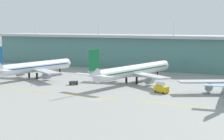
{
  "coord_description": "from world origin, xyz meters",
  "views": [
    {
      "loc": [
        71.65,
        -127.25,
        29.3
      ],
      "look_at": [
        -11.22,
        37.88,
        7.0
      ],
      "focal_mm": 58.88,
      "sensor_mm": 36.0,
      "label": 1
    }
  ],
  "objects_px": {
    "airliner_middle": "(133,71)",
    "pushback_tug": "(74,83)",
    "fuel_truck": "(161,88)",
    "safety_cone_right_wingtip": "(32,85)",
    "safety_cone_nose_front": "(9,82)",
    "airliner_near": "(35,67)"
  },
  "relations": [
    {
      "from": "airliner_middle",
      "to": "safety_cone_right_wingtip",
      "type": "relative_size",
      "value": 100.62
    },
    {
      "from": "safety_cone_nose_front",
      "to": "pushback_tug",
      "type": "bearing_deg",
      "value": 14.28
    },
    {
      "from": "airliner_near",
      "to": "pushback_tug",
      "type": "distance_m",
      "value": 32.83
    },
    {
      "from": "fuel_truck",
      "to": "airliner_middle",
      "type": "bearing_deg",
      "value": 138.14
    },
    {
      "from": "airliner_near",
      "to": "fuel_truck",
      "type": "bearing_deg",
      "value": -7.69
    },
    {
      "from": "airliner_middle",
      "to": "safety_cone_nose_front",
      "type": "bearing_deg",
      "value": -155.65
    },
    {
      "from": "airliner_near",
      "to": "safety_cone_right_wingtip",
      "type": "distance_m",
      "value": 25.94
    },
    {
      "from": "airliner_near",
      "to": "safety_cone_nose_front",
      "type": "xyz_separation_m",
      "value": [
        -2.87,
        -17.53,
        -6.09
      ]
    },
    {
      "from": "fuel_truck",
      "to": "safety_cone_nose_front",
      "type": "bearing_deg",
      "value": -175.0
    },
    {
      "from": "airliner_near",
      "to": "pushback_tug",
      "type": "xyz_separation_m",
      "value": [
        31.15,
        -8.87,
        -5.34
      ]
    },
    {
      "from": "safety_cone_nose_front",
      "to": "fuel_truck",
      "type": "bearing_deg",
      "value": 5.0
    },
    {
      "from": "airliner_near",
      "to": "safety_cone_nose_front",
      "type": "relative_size",
      "value": 84.5
    },
    {
      "from": "airliner_near",
      "to": "safety_cone_nose_front",
      "type": "distance_m",
      "value": 18.78
    },
    {
      "from": "fuel_truck",
      "to": "safety_cone_right_wingtip",
      "type": "xyz_separation_m",
      "value": [
        -63.22,
        -10.22,
        -1.91
      ]
    },
    {
      "from": "airliner_middle",
      "to": "pushback_tug",
      "type": "height_order",
      "value": "airliner_middle"
    },
    {
      "from": "airliner_near",
      "to": "airliner_middle",
      "type": "height_order",
      "value": "same"
    },
    {
      "from": "pushback_tug",
      "to": "fuel_truck",
      "type": "relative_size",
      "value": 0.65
    },
    {
      "from": "pushback_tug",
      "to": "safety_cone_right_wingtip",
      "type": "bearing_deg",
      "value": -144.75
    },
    {
      "from": "airliner_middle",
      "to": "safety_cone_right_wingtip",
      "type": "height_order",
      "value": "airliner_middle"
    },
    {
      "from": "airliner_middle",
      "to": "fuel_truck",
      "type": "relative_size",
      "value": 9.29
    },
    {
      "from": "safety_cone_nose_front",
      "to": "safety_cone_right_wingtip",
      "type": "xyz_separation_m",
      "value": [
        17.28,
        -3.17,
        0.0
      ]
    },
    {
      "from": "safety_cone_right_wingtip",
      "to": "fuel_truck",
      "type": "bearing_deg",
      "value": 9.18
    }
  ]
}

